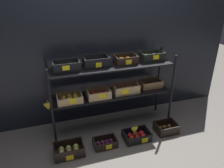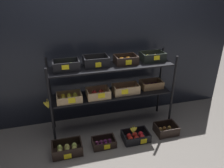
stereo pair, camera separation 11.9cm
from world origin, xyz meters
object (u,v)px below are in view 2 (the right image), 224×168
(crate_ground_apple_red, at_px, (136,137))
(banana_bunch_loose, at_px, (133,130))
(crate_ground_pear, at_px, (67,149))
(crate_ground_plum, at_px, (104,143))
(crate_ground_kiwi, at_px, (166,130))
(display_rack, at_px, (111,79))

(crate_ground_apple_red, relative_size, banana_bunch_loose, 2.90)
(crate_ground_pear, relative_size, crate_ground_plum, 1.23)
(crate_ground_apple_red, bearing_deg, crate_ground_plum, -179.83)
(crate_ground_plum, distance_m, crate_ground_kiwi, 0.92)
(display_rack, distance_m, banana_bunch_loose, 0.75)
(crate_ground_pear, relative_size, crate_ground_kiwi, 1.23)
(crate_ground_apple_red, bearing_deg, banana_bunch_loose, -176.28)
(crate_ground_pear, height_order, crate_ground_apple_red, crate_ground_pear)
(crate_ground_pear, xyz_separation_m, crate_ground_plum, (0.48, 0.01, -0.02))
(crate_ground_pear, bearing_deg, display_rack, 30.64)
(crate_ground_apple_red, bearing_deg, display_rack, 122.24)
(display_rack, xyz_separation_m, crate_ground_kiwi, (0.72, -0.37, -0.72))
(crate_ground_apple_red, distance_m, banana_bunch_loose, 0.13)
(crate_ground_plum, xyz_separation_m, banana_bunch_loose, (0.41, -0.00, 0.13))
(banana_bunch_loose, bearing_deg, display_rack, 117.79)
(crate_ground_kiwi, bearing_deg, crate_ground_plum, -178.56)
(display_rack, height_order, crate_ground_kiwi, display_rack)
(display_rack, height_order, banana_bunch_loose, display_rack)
(crate_ground_pear, distance_m, crate_ground_apple_red, 0.93)
(crate_ground_apple_red, height_order, banana_bunch_loose, banana_bunch_loose)
(crate_ground_plum, xyz_separation_m, crate_ground_kiwi, (0.92, 0.02, 0.01))
(crate_ground_pear, height_order, crate_ground_kiwi, same)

